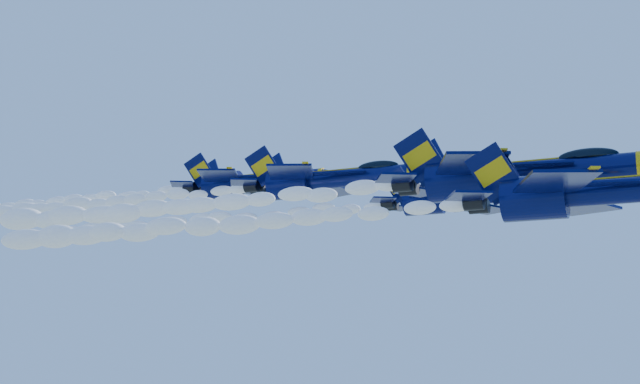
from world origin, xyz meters
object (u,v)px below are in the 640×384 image
at_px(jet_second, 513,174).
at_px(jet_lead, 596,191).
at_px(jet_fourth, 328,179).
at_px(jet_third, 460,197).
at_px(jet_fifth, 254,181).

bearing_deg(jet_second, jet_lead, -50.44).
bearing_deg(jet_lead, jet_fourth, 137.47).
xyz_separation_m(jet_second, jet_third, (-7.08, 13.07, 1.23)).
bearing_deg(jet_fourth, jet_second, -39.79).
distance_m(jet_second, jet_fifth, 41.34).
relative_size(jet_second, jet_fifth, 1.02).
xyz_separation_m(jet_second, jet_fourth, (-21.31, 17.75, 4.95)).
xyz_separation_m(jet_lead, jet_second, (-6.13, 7.42, 3.12)).
distance_m(jet_third, jet_fifth, 28.60).
distance_m(jet_second, jet_third, 14.92).
distance_m(jet_second, jet_fourth, 28.18).
bearing_deg(jet_lead, jet_second, 129.56).
relative_size(jet_second, jet_fourth, 0.98).
relative_size(jet_second, jet_third, 1.24).
relative_size(jet_third, jet_fourth, 0.79).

